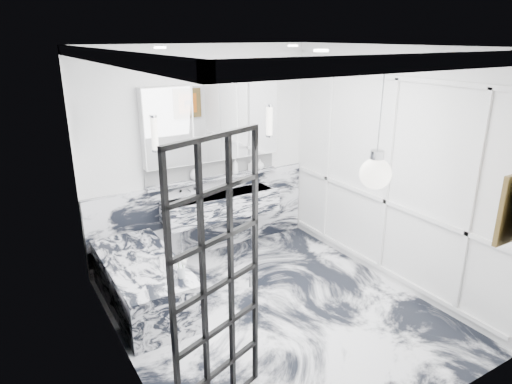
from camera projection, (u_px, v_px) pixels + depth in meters
floor at (275, 312)px, 5.04m from camera, size 3.60×3.60×0.00m
ceiling at (279, 46)px, 4.12m from camera, size 3.60×3.60×0.00m
wall_back at (201, 154)px, 6.03m from camera, size 3.60×0.00×3.60m
wall_front at (423, 266)px, 3.13m from camera, size 3.60×0.00×3.60m
wall_left at (117, 225)px, 3.80m from camera, size 0.00×3.60×3.60m
wall_right at (390, 169)px, 5.37m from camera, size 0.00×3.60×3.60m
marble_clad_back at (205, 216)px, 6.30m from camera, size 3.18×0.05×1.05m
marble_clad_left at (120, 231)px, 3.82m from camera, size 0.02×3.56×2.68m
panel_molding at (388, 178)px, 5.39m from camera, size 0.03×3.40×2.30m
soap_bottle_a at (235, 166)px, 6.25m from camera, size 0.08×0.08×0.21m
soap_bottle_b at (251, 165)px, 6.39m from camera, size 0.09×0.09×0.16m
soap_bottle_c at (260, 164)px, 6.46m from camera, size 0.13×0.13×0.15m
face_pot at (196, 174)px, 5.98m from camera, size 0.17×0.17×0.17m
amber_bottle at (228, 171)px, 6.21m from camera, size 0.04×0.04×0.10m
flower_vase at (181, 272)px, 4.65m from camera, size 0.08×0.08×0.12m
crittall_door at (218, 286)px, 3.39m from camera, size 0.84×0.33×2.26m
pendant_light at (375, 174)px, 3.26m from camera, size 0.23×0.23×0.23m
trough_sink at (221, 205)px, 6.13m from camera, size 1.60×0.45×0.30m
ledge at (215, 178)px, 6.15m from camera, size 1.90×0.14×0.04m
subway_tile at (213, 167)px, 6.16m from camera, size 1.90×0.03×0.23m
mirror_cabinet at (213, 123)px, 5.91m from camera, size 1.90×0.16×1.00m
sconce_left at (155, 134)px, 5.44m from camera, size 0.07×0.07×0.40m
sconce_right at (270, 121)px, 6.25m from camera, size 0.07×0.07×0.40m
bathtub at (143, 283)px, 5.09m from camera, size 0.75×1.65×0.55m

